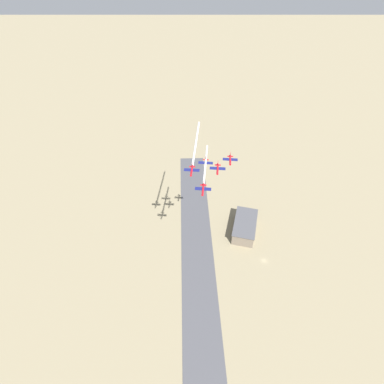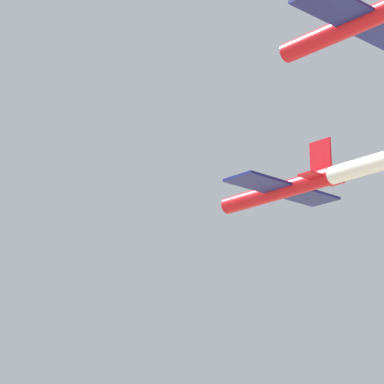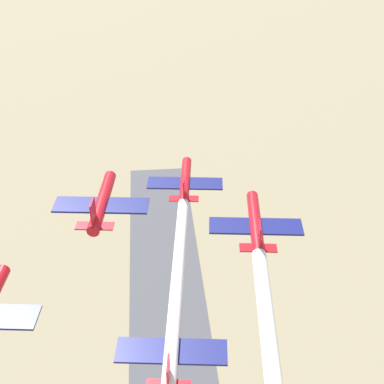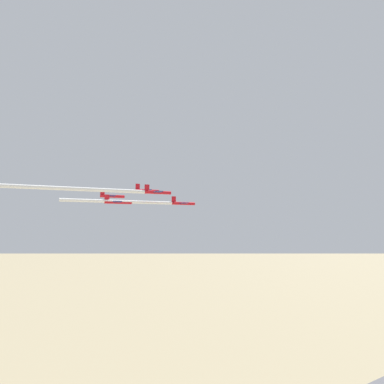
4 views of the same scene
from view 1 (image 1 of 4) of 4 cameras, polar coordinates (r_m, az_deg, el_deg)
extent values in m
plane|color=gray|center=(264.06, 13.55, -12.61)|extent=(3000.00, 3000.00, 0.00)
cube|color=#47474C|center=(240.56, 1.47, -18.75)|extent=(355.00, 125.09, 0.20)
cube|color=#726656|center=(277.45, 9.99, -6.55)|extent=(36.32, 18.56, 11.77)
cube|color=#4C4C51|center=(273.02, 10.14, -5.68)|extent=(38.13, 19.49, 0.50)
cylinder|color=red|center=(159.52, 2.10, 0.46)|extent=(9.40, 2.55, 1.14)
cube|color=navy|center=(160.00, 2.12, 0.61)|extent=(3.79, 8.99, 0.19)
cube|color=red|center=(161.55, 2.20, 1.73)|extent=(1.66, 0.40, 2.28)
cube|color=red|center=(162.46, 2.19, 1.34)|extent=(1.63, 3.46, 0.12)
cylinder|color=red|center=(165.85, 4.89, 4.37)|extent=(9.40, 2.55, 1.14)
cube|color=navy|center=(166.36, 4.90, 4.50)|extent=(3.79, 8.99, 0.19)
cube|color=red|center=(168.13, 4.95, 5.54)|extent=(1.66, 0.40, 2.28)
cube|color=red|center=(168.96, 4.92, 5.15)|extent=(1.63, 3.46, 0.12)
cylinder|color=red|center=(167.53, -0.06, 4.08)|extent=(9.40, 2.55, 1.14)
cube|color=navy|center=(168.02, -0.05, 4.21)|extent=(3.79, 8.99, 0.19)
cube|color=red|center=(169.76, 0.05, 5.24)|extent=(1.66, 0.40, 2.28)
cube|color=red|center=(170.60, 0.05, 4.85)|extent=(1.63, 3.46, 0.12)
cylinder|color=red|center=(177.16, 7.28, 6.06)|extent=(9.40, 2.55, 1.14)
cube|color=navy|center=(177.67, 7.28, 6.17)|extent=(3.79, 8.99, 0.19)
cube|color=red|center=(179.54, 7.32, 7.13)|extent=(1.66, 0.40, 2.28)
cube|color=red|center=(180.33, 7.28, 6.75)|extent=(1.63, 3.46, 0.12)
cylinder|color=red|center=(178.91, 2.59, 5.46)|extent=(9.40, 2.55, 1.14)
cube|color=navy|center=(179.42, 2.60, 5.57)|extent=(3.79, 8.99, 0.19)
cube|color=red|center=(181.24, 2.67, 6.53)|extent=(1.66, 0.40, 2.28)
cube|color=red|center=(182.05, 2.66, 6.16)|extent=(1.63, 3.46, 0.12)
cylinder|color=white|center=(178.41, 2.59, 5.45)|extent=(38.30, 6.98, 1.12)
cylinder|color=white|center=(192.74, 0.77, 9.52)|extent=(51.34, 9.10, 1.23)
camera|label=2|loc=(203.92, 14.76, 3.09)|focal=85.00mm
camera|label=3|loc=(188.40, 2.62, 18.86)|focal=50.00mm
camera|label=4|loc=(226.16, -25.31, 7.21)|focal=28.00mm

